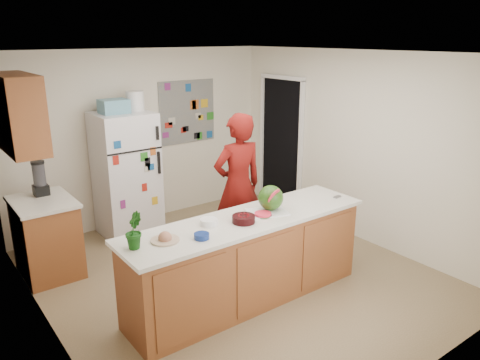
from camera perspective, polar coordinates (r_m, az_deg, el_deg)
floor at (r=5.56m, az=-0.69°, el=-11.58°), size 4.00×4.50×0.02m
wall_back at (r=6.97m, az=-11.78°, el=5.14°), size 4.00×0.02×2.50m
wall_left at (r=4.27m, az=-23.13°, el=-3.64°), size 0.02×4.50×2.50m
wall_right at (r=6.42m, az=13.95°, el=3.97°), size 0.02×4.50×2.50m
ceiling at (r=4.87m, az=-0.80°, el=15.35°), size 4.00×4.50×0.02m
doorway at (r=7.43m, az=5.08°, el=4.36°), size 0.03×0.85×2.04m
peninsula_base at (r=4.89m, az=0.88°, el=-9.91°), size 2.60×0.62×0.88m
peninsula_top at (r=4.70m, az=0.90°, el=-4.91°), size 2.68×0.70×0.04m
side_counter_base at (r=5.86m, az=-22.48°, el=-6.62°), size 0.60×0.80×0.86m
side_counter_top at (r=5.71m, az=-23.00°, el=-2.47°), size 0.64×0.84×0.04m
upper_cabinets at (r=5.40m, az=-25.47°, el=7.38°), size 0.35×1.00×0.80m
refrigerator at (r=6.56m, az=-13.69°, el=0.63°), size 0.75×0.70×1.70m
fridge_top_bin at (r=6.32m, az=-15.13°, el=8.66°), size 0.35×0.28×0.18m
photo_collage at (r=7.24m, az=-6.44°, el=8.25°), size 0.95×0.01×0.95m
person at (r=5.72m, az=-0.24°, el=-0.74°), size 0.70×0.49×1.81m
blender_appliance at (r=5.83m, az=-23.24°, el=0.09°), size 0.14×0.14×0.38m
cutting_board at (r=4.84m, az=3.34°, el=-3.91°), size 0.48×0.41×0.01m
watermelon at (r=4.85m, az=3.76°, el=-2.17°), size 0.26×0.26×0.26m
watermelon_slice at (r=4.74m, az=2.80°, el=-4.15°), size 0.17×0.17×0.02m
cherry_bowl at (r=4.58m, az=0.44°, el=-4.77°), size 0.25×0.25×0.07m
white_bowl at (r=4.53m, az=-3.82°, el=-5.12°), size 0.17×0.17×0.06m
cobalt_bowl at (r=4.24m, az=-4.70°, el=-6.82°), size 0.16×0.16×0.05m
plate at (r=4.24m, az=-9.12°, el=-7.25°), size 0.33×0.33×0.02m
paper_towel at (r=4.63m, az=0.41°, el=-4.84°), size 0.17×0.15×0.02m
keys at (r=5.39m, az=11.78°, el=-2.01°), size 0.11×0.06×0.01m
potted_plant at (r=4.11m, az=-12.86°, el=-6.04°), size 0.21×0.22×0.32m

